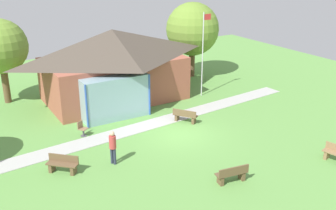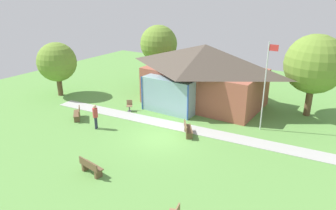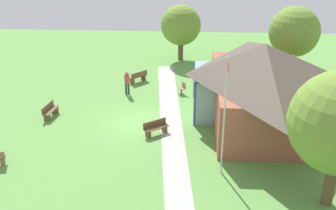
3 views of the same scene
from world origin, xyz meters
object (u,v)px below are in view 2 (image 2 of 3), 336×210
object	(u,v)px
flagpole	(265,83)
tree_behind_pavilion_right	(315,64)
bench_rear_near_path	(188,130)
bench_mid_left	(78,114)
visitor_strolling_lawn	(95,115)
pavilion	(203,74)
tree_behind_pavilion_left	(159,44)
tree_west_hedge	(57,62)
bench_front_center	(91,167)
patio_chair_west	(129,106)

from	to	relation	value
flagpole	tree_behind_pavilion_right	size ratio (longest dim) A/B	0.98
bench_rear_near_path	flagpole	bearing A→B (deg)	97.27
bench_mid_left	visitor_strolling_lawn	xyz separation A→B (m)	(2.36, -0.48, 0.62)
flagpole	pavilion	bearing A→B (deg)	156.86
visitor_strolling_lawn	tree_behind_pavilion_right	size ratio (longest dim) A/B	0.28
visitor_strolling_lawn	tree_behind_pavilion_left	xyz separation A→B (m)	(-2.82, 11.78, 2.88)
tree_behind_pavilion_right	flagpole	bearing A→B (deg)	-115.43
flagpole	tree_west_hedge	distance (m)	17.67
tree_west_hedge	tree_behind_pavilion_right	size ratio (longest dim) A/B	0.78
pavilion	bench_front_center	distance (m)	12.95
tree_west_hedge	tree_behind_pavilion_left	bearing A→B (deg)	58.22
bench_front_center	patio_chair_west	distance (m)	9.13
bench_rear_near_path	visitor_strolling_lawn	xyz separation A→B (m)	(-5.81, -2.50, 0.62)
pavilion	tree_behind_pavilion_right	world-z (taller)	tree_behind_pavilion_right
patio_chair_west	bench_mid_left	bearing A→B (deg)	23.90
bench_mid_left	tree_behind_pavilion_left	bearing A→B (deg)	-44.10
bench_rear_near_path	tree_west_hedge	bearing A→B (deg)	-130.13
visitor_strolling_lawn	tree_behind_pavilion_left	distance (m)	12.45
flagpole	bench_mid_left	distance (m)	13.45
tree_behind_pavilion_left	bench_mid_left	bearing A→B (deg)	-87.66
pavilion	visitor_strolling_lawn	xyz separation A→B (m)	(-3.80, -8.48, -1.55)
bench_front_center	tree_west_hedge	size ratio (longest dim) A/B	0.33
flagpole	patio_chair_west	distance (m)	10.41
tree_behind_pavilion_right	tree_behind_pavilion_left	bearing A→B (deg)	174.94
pavilion	tree_behind_pavilion_left	size ratio (longest dim) A/B	1.77
visitor_strolling_lawn	tree_behind_pavilion_right	xyz separation A→B (m)	(11.69, 10.49, 2.92)
tree_west_hedge	flagpole	bearing A→B (deg)	8.10
flagpole	patio_chair_west	world-z (taller)	flagpole
flagpole	bench_front_center	bearing A→B (deg)	-118.84
flagpole	bench_front_center	world-z (taller)	flagpole
pavilion	tree_west_hedge	xyz separation A→B (m)	(-11.73, -4.95, 0.46)
bench_mid_left	tree_behind_pavilion_left	distance (m)	11.84
bench_rear_near_path	tree_behind_pavilion_right	size ratio (longest dim) A/B	0.24
bench_rear_near_path	bench_front_center	size ratio (longest dim) A/B	0.95
pavilion	flagpole	world-z (taller)	flagpole
tree_behind_pavilion_left	visitor_strolling_lawn	bearing A→B (deg)	-76.54
bench_rear_near_path	tree_west_hedge	size ratio (longest dim) A/B	0.31
bench_rear_near_path	tree_behind_pavilion_left	xyz separation A→B (m)	(-8.63, 9.28, 3.50)
bench_front_center	bench_mid_left	bearing A→B (deg)	151.31
bench_rear_near_path	tree_west_hedge	xyz separation A→B (m)	(-13.74, 1.02, 2.62)
tree_west_hedge	patio_chair_west	bearing A→B (deg)	2.51
visitor_strolling_lawn	bench_front_center	bearing A→B (deg)	16.22
bench_front_center	visitor_strolling_lawn	size ratio (longest dim) A/B	0.89
bench_rear_near_path	tree_behind_pavilion_right	world-z (taller)	tree_behind_pavilion_right
tree_behind_pavilion_left	bench_front_center	bearing A→B (deg)	-67.34
bench_rear_near_path	patio_chair_west	bearing A→B (deg)	-138.61
pavilion	flagpole	bearing A→B (deg)	-23.14
bench_rear_near_path	patio_chair_west	world-z (taller)	patio_chair_west
bench_mid_left	patio_chair_west	world-z (taller)	patio_chair_west
bench_rear_near_path	pavilion	bearing A→B (deg)	162.73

